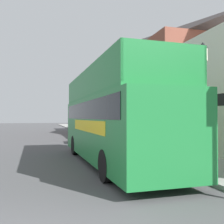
{
  "coord_description": "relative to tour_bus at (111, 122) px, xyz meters",
  "views": [
    {
      "loc": [
        0.82,
        -3.81,
        2.0
      ],
      "look_at": [
        3.29,
        5.15,
        2.19
      ],
      "focal_mm": 42.0,
      "sensor_mm": 36.0,
      "label": 1
    }
  ],
  "objects": [
    {
      "name": "lamp_post_third",
      "position": [
        2.43,
        14.33,
        1.44
      ],
      "size": [
        0.35,
        0.35,
        4.46
      ],
      "color": "black",
      "rests_on": "sidewalk"
    },
    {
      "name": "ground_plane",
      "position": [
        -3.83,
        13.8,
        -1.8
      ],
      "size": [
        144.0,
        144.0,
        0.0
      ],
      "primitive_type": "plane",
      "color": "#4C4C4F"
    },
    {
      "name": "lamp_post_nearest",
      "position": [
        2.45,
        -3.1,
        1.45
      ],
      "size": [
        0.35,
        0.35,
        4.48
      ],
      "color": "black",
      "rests_on": "sidewalk"
    },
    {
      "name": "lamp_post_second",
      "position": [
        2.35,
        5.61,
        1.4
      ],
      "size": [
        0.35,
        0.35,
        4.4
      ],
      "color": "black",
      "rests_on": "sidewalk"
    },
    {
      "name": "pedestrian_third",
      "position": [
        2.78,
        -1.64,
        -0.7
      ],
      "size": [
        0.42,
        0.23,
        1.59
      ],
      "color": "#232328",
      "rests_on": "sidewalk"
    },
    {
      "name": "sidewalk",
      "position": [
        3.31,
        10.8,
        -1.73
      ],
      "size": [
        3.06,
        108.0,
        0.14
      ],
      "color": "#999993",
      "rests_on": "ground_plane"
    },
    {
      "name": "tour_bus",
      "position": [
        0.0,
        0.0,
        0.0
      ],
      "size": [
        2.76,
        10.43,
        3.96
      ],
      "rotation": [
        0.0,
        0.0,
        0.03
      ],
      "color": "#1E7A38",
      "rests_on": "ground_plane"
    },
    {
      "name": "brick_terrace_rear",
      "position": [
        7.84,
        16.94,
        3.64
      ],
      "size": [
        6.0,
        24.92,
        10.88
      ],
      "color": "brown",
      "rests_on": "ground_plane"
    },
    {
      "name": "parked_car_ahead_of_bus",
      "position": [
        0.61,
        8.68,
        -1.12
      ],
      "size": [
        2.05,
        4.54,
        1.45
      ],
      "rotation": [
        0.0,
        0.0,
        -0.05
      ],
      "color": "#9E9EA3",
      "rests_on": "ground_plane"
    }
  ]
}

